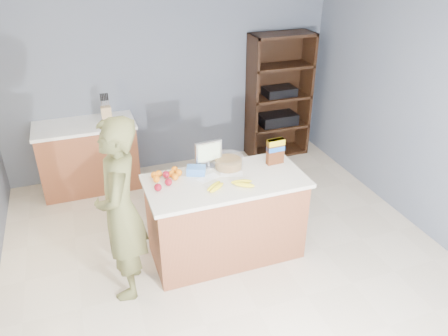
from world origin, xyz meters
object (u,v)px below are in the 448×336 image
object	(u,v)px
counter_peninsula	(226,220)
shelving_unit	(277,98)
tv	(209,153)
person	(121,211)
cereal_box	(275,150)

from	to	relation	value
counter_peninsula	shelving_unit	bearing A→B (deg)	52.89
shelving_unit	tv	distance (m)	2.39
person	cereal_box	bearing A→B (deg)	112.72
shelving_unit	person	size ratio (longest dim) A/B	1.03
person	cereal_box	distance (m)	1.66
counter_peninsula	person	distance (m)	1.14
counter_peninsula	tv	xyz separation A→B (m)	(-0.07, 0.30, 0.64)
tv	cereal_box	distance (m)	0.68
counter_peninsula	shelving_unit	world-z (taller)	shelving_unit
counter_peninsula	tv	world-z (taller)	tv
counter_peninsula	shelving_unit	distance (m)	2.61
cereal_box	person	bearing A→B (deg)	-169.39
person	cereal_box	world-z (taller)	person
person	cereal_box	size ratio (longest dim) A/B	6.47
counter_peninsula	cereal_box	distance (m)	0.88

